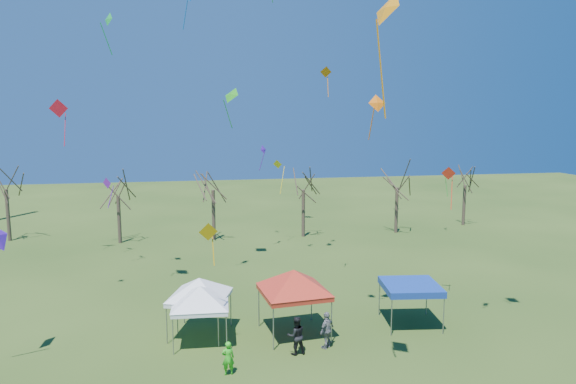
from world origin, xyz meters
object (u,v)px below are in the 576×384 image
tree_0 (4,170)px  tree_2 (213,172)px  tree_5 (466,171)px  tree_4 (398,171)px  tent_white_west (200,290)px  tent_blue (411,287)px  tree_1 (117,179)px  person_green (228,358)px  person_dark (296,336)px  tent_red (294,274)px  person_grey (327,330)px  tree_3 (303,173)px  tent_white_mid (199,282)px

tree_0 → tree_2: 18.72m
tree_5 → tree_4: bearing=-166.1°
tent_white_west → tent_blue: tent_white_west is taller
tree_1 → person_green: 27.51m
tree_4 → person_dark: (-14.90, -23.83, -5.13)m
tree_5 → tent_blue: 28.97m
tree_0 → tent_white_west: tree_0 is taller
tent_red → person_grey: 3.25m
tent_red → tree_2: bearing=98.2°
tree_4 → person_green: 31.57m
person_dark → tent_red: bearing=-103.9°
person_grey → tent_red: bearing=-97.9°
tree_1 → tree_5: tree_1 is taller
tree_1 → person_grey: (12.84, -24.12, -4.87)m
tree_1 → tree_3: tree_3 is taller
person_green → tree_5: bearing=-140.4°
tree_0 → tent_blue: size_ratio=2.56×
tree_0 → tree_2: bearing=-9.2°
tree_2 → tree_5: size_ratio=1.10×
tent_red → tree_1: bearing=117.5°
tent_red → person_dark: tent_red is taller
tent_white_mid → person_green: size_ratio=2.49×
person_grey → tree_3: bearing=-141.6°
tree_2 → person_grey: size_ratio=4.43×
tree_3 → person_dark: size_ratio=4.27×
tent_red → tent_blue: tent_red is taller
tent_white_mid → tree_1: bearing=107.6°
tree_0 → person_grey: tree_0 is taller
person_green → person_grey: 5.25m
tree_0 → person_dark: 35.00m
tree_2 → tree_5: tree_2 is taller
tree_3 → tree_2: bearing=177.7°
tree_0 → tent_white_mid: tree_0 is taller
tree_2 → person_dark: (2.82, -24.20, -5.36)m
tent_white_mid → person_grey: bearing=-24.6°
tent_white_west → person_dark: tent_white_west is taller
tent_white_west → person_green: size_ratio=2.51×
tent_white_mid → tent_blue: bearing=-4.2°
tree_4 → person_grey: 27.46m
tree_1 → person_dark: size_ratio=4.07×
tree_1 → tree_5: size_ratio=1.01×
tree_0 → tree_1: (10.08, -2.73, -0.70)m
tent_red → person_dark: 3.25m
tree_2 → tent_white_west: size_ratio=2.14×
tent_white_west → person_grey: bearing=-16.9°
tent_blue → person_dark: 7.30m
tree_2 → person_green: bearing=-91.1°
tree_3 → tree_4: size_ratio=1.00×
tree_3 → tent_white_west: size_ratio=2.07×
tree_3 → tent_white_mid: 23.26m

